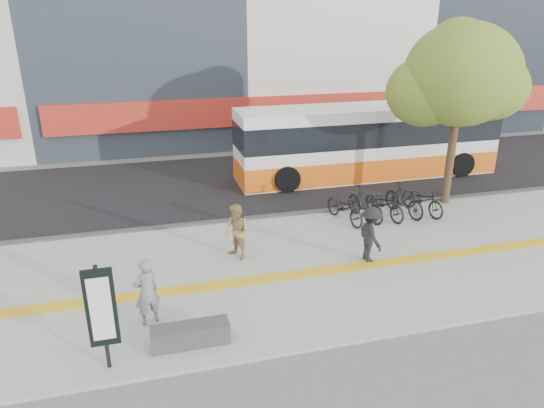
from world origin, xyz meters
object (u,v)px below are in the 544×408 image
object	(u,v)px
signboard	(101,310)
street_tree	(459,77)
seated_woman	(147,292)
pedestrian_tan	(237,232)
pedestrian_dark	(371,235)
bench	(190,335)
bus	(368,143)

from	to	relation	value
signboard	street_tree	distance (m)	13.40
seated_woman	pedestrian_tan	world-z (taller)	pedestrian_tan
pedestrian_tan	pedestrian_dark	xyz separation A→B (m)	(3.48, -1.09, -0.01)
bench	signboard	distance (m)	1.94
bench	pedestrian_dark	distance (m)	5.75
signboard	bench	bearing A→B (deg)	10.81
bus	seated_woman	xyz separation A→B (m)	(-9.26, -8.70, -0.58)
signboard	pedestrian_dark	xyz separation A→B (m)	(6.76, 2.77, -0.51)
street_tree	pedestrian_tan	world-z (taller)	street_tree
bus	pedestrian_dark	world-z (taller)	bus
street_tree	pedestrian_dark	world-z (taller)	street_tree
pedestrian_tan	signboard	bearing A→B (deg)	-68.44
street_tree	pedestrian_dark	size ratio (longest dim) A/B	4.04
seated_woman	pedestrian_tan	xyz separation A→B (m)	(2.48, 2.55, 0.01)
street_tree	bus	world-z (taller)	street_tree
bench	bus	bearing A→B (deg)	48.89
bus	bench	bearing A→B (deg)	-131.11
signboard	pedestrian_tan	bearing A→B (deg)	49.61
signboard	street_tree	bearing A→B (deg)	29.07
signboard	street_tree	world-z (taller)	street_tree
bench	bus	xyz separation A→B (m)	(8.46, 9.70, 1.13)
bench	signboard	world-z (taller)	signboard
pedestrian_tan	seated_woman	bearing A→B (deg)	-72.30
signboard	seated_woman	distance (m)	1.62
seated_woman	pedestrian_dark	size ratio (longest dim) A/B	0.99
bus	street_tree	bearing A→B (deg)	-70.32
signboard	seated_woman	world-z (taller)	signboard
bus	pedestrian_tan	world-z (taller)	bus
street_tree	bench	bearing A→B (deg)	-148.38
bus	seated_woman	distance (m)	12.72
pedestrian_dark	pedestrian_tan	bearing A→B (deg)	69.94
bus	pedestrian_dark	size ratio (longest dim) A/B	7.05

